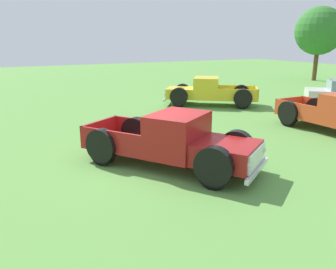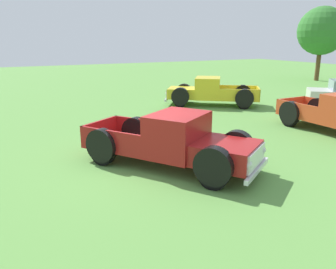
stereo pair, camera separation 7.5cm
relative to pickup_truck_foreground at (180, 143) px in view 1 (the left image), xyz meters
name	(u,v)px [view 1 (the left image)]	position (x,y,z in m)	size (l,w,h in m)	color
ground_plane	(152,163)	(-0.72, -0.49, -0.72)	(80.00, 80.00, 0.00)	#5B9342
pickup_truck_foreground	(180,143)	(0.00, 0.00, 0.00)	(5.07, 4.14, 1.51)	maroon
pickup_truck_behind_right	(205,92)	(-7.46, 5.82, -0.02)	(4.23, 4.87, 1.47)	yellow
oak_tree_east	(319,31)	(-12.60, 20.47, 3.33)	(3.91, 3.91, 6.02)	brown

